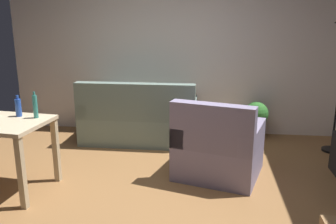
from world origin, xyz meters
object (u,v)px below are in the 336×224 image
object	(u,v)px
potted_plant	(256,118)
bottle_blue	(18,107)
couch	(139,121)
armchair	(218,150)
bottle_tall	(35,106)

from	to	relation	value
potted_plant	bottle_blue	size ratio (longest dim) A/B	2.49
couch	armchair	distance (m)	1.56
couch	armchair	bearing A→B (deg)	136.42
bottle_blue	bottle_tall	world-z (taller)	bottle_tall
couch	bottle_blue	xyz separation A→B (m)	(-0.99, -1.49, 0.55)
couch	bottle_tall	bearing A→B (deg)	62.88
bottle_blue	bottle_tall	bearing A→B (deg)	-9.89
armchair	bottle_tall	size ratio (longest dim) A/B	3.91
armchair	bottle_blue	bearing A→B (deg)	27.14
potted_plant	armchair	bearing A→B (deg)	-112.87
couch	bottle_tall	world-z (taller)	bottle_tall
potted_plant	bottle_blue	world-z (taller)	bottle_blue
couch	bottle_blue	size ratio (longest dim) A/B	7.25
bottle_blue	bottle_tall	xyz separation A→B (m)	(0.21, -0.04, 0.03)
potted_plant	bottle_tall	bearing A→B (deg)	-143.61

